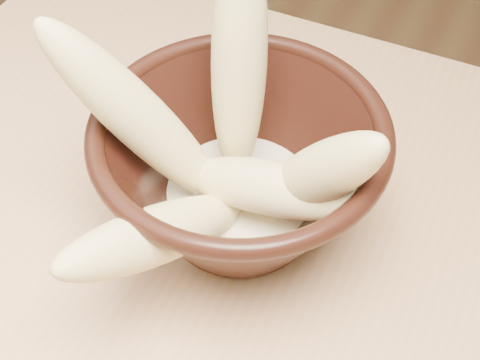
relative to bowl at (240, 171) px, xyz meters
name	(u,v)px	position (x,y,z in m)	size (l,w,h in m)	color
bowl	(240,171)	(0.00, 0.00, 0.00)	(0.23, 0.23, 0.13)	black
milk_puddle	(240,196)	(0.00, 0.00, -0.03)	(0.13, 0.13, 0.02)	beige
banana_upright	(239,62)	(-0.02, 0.04, 0.08)	(0.04, 0.04, 0.21)	#DDCF83
banana_left	(139,118)	(-0.07, -0.03, 0.06)	(0.04, 0.04, 0.21)	#DDCF83
banana_right	(316,176)	(0.07, -0.01, 0.04)	(0.04, 0.04, 0.16)	#DDCF83
banana_across	(271,188)	(0.03, -0.02, 0.02)	(0.04, 0.04, 0.16)	#DDCF83
banana_front	(158,234)	(-0.02, -0.09, 0.02)	(0.04, 0.04, 0.19)	#DDCF83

